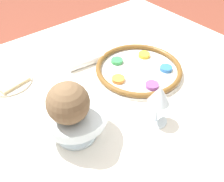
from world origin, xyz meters
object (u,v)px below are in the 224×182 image
at_px(bread_plate, 9,81).
at_px(napkin_roll, 86,61).
at_px(seder_plate, 140,70).
at_px(coconut, 68,103).
at_px(wine_glass, 159,97).
at_px(fruit_stand, 74,117).
at_px(orange_fruit, 64,99).

xyz_separation_m(bread_plate, napkin_roll, (-0.29, 0.09, 0.01)).
height_order(seder_plate, coconut, coconut).
distance_m(wine_glass, coconut, 0.27).
relative_size(wine_glass, coconut, 1.26).
height_order(fruit_stand, bread_plate, fruit_stand).
height_order(wine_glass, coconut, coconut).
height_order(wine_glass, bread_plate, wine_glass).
bearing_deg(coconut, seder_plate, -162.20).
relative_size(seder_plate, bread_plate, 2.03).
height_order(orange_fruit, coconut, coconut).
bearing_deg(orange_fruit, napkin_roll, -132.56).
height_order(seder_plate, napkin_roll, napkin_roll).
bearing_deg(orange_fruit, bread_plate, -83.36).
bearing_deg(orange_fruit, seder_plate, -166.00).
distance_m(seder_plate, coconut, 0.43).
bearing_deg(seder_plate, wine_glass, 58.12).
bearing_deg(napkin_roll, bread_plate, -17.36).
relative_size(seder_plate, napkin_roll, 2.14).
xyz_separation_m(seder_plate, bread_plate, (0.42, -0.26, -0.01)).
xyz_separation_m(seder_plate, coconut, (0.38, 0.12, 0.14)).
bearing_deg(wine_glass, fruit_stand, -26.54).
bearing_deg(orange_fruit, fruit_stand, 151.54).
height_order(wine_glass, orange_fruit, orange_fruit).
distance_m(seder_plate, fruit_stand, 0.38).
xyz_separation_m(fruit_stand, bread_plate, (0.06, -0.37, -0.07)).
distance_m(coconut, bread_plate, 0.41).
relative_size(fruit_stand, bread_plate, 1.15).
xyz_separation_m(orange_fruit, bread_plate, (0.04, -0.36, -0.14)).
relative_size(orange_fruit, coconut, 0.81).
distance_m(wine_glass, orange_fruit, 0.28).
distance_m(coconut, napkin_roll, 0.41).
xyz_separation_m(orange_fruit, napkin_roll, (-0.24, -0.27, -0.13)).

